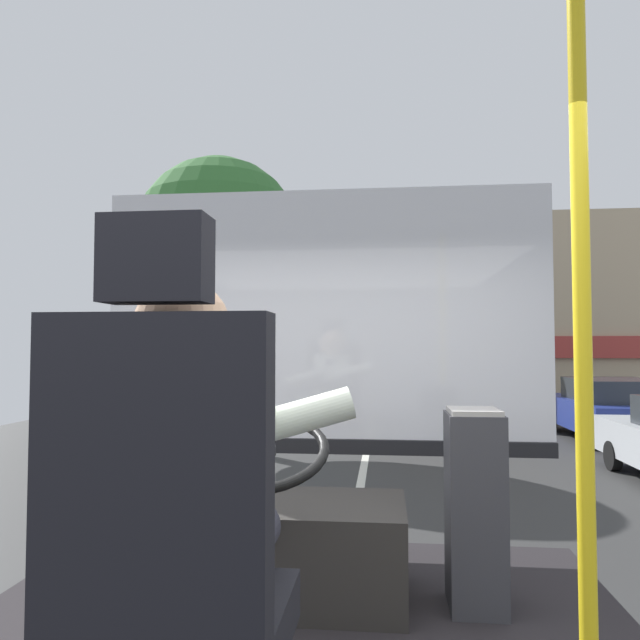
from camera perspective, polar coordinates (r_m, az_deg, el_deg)
name	(u,v)px	position (r m, az deg, el deg)	size (l,w,h in m)	color
ground	(366,459)	(10.71, 4.33, -12.95)	(18.00, 44.00, 0.06)	#303030
driver_seat	(170,572)	(1.46, -13.99, -22.11)	(0.48, 0.48, 1.32)	black
bus_driver	(188,479)	(1.51, -12.36, -14.51)	(0.79, 0.54, 0.75)	#282833
steering_console	(275,545)	(2.72, -4.32, -20.44)	(1.10, 0.96, 0.79)	#282623
handrail_pole	(583,364)	(1.63, 23.66, -3.80)	(0.04, 0.04, 2.03)	yellow
fare_box	(475,508)	(2.65, 14.45, -16.84)	(0.22, 0.28, 0.80)	#333338
windshield_panel	(323,349)	(3.37, 0.33, -2.78)	(2.50, 0.08, 1.48)	silver
street_tree	(219,241)	(11.86, -9.55, 7.35)	(3.17, 3.17, 5.56)	#4C3828
shop_building	(549,318)	(20.72, 20.86, 0.20)	(11.61, 5.80, 5.74)	tan
parked_car_blue	(611,408)	(13.88, 25.87, -7.53)	(1.89, 3.80, 1.26)	navy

